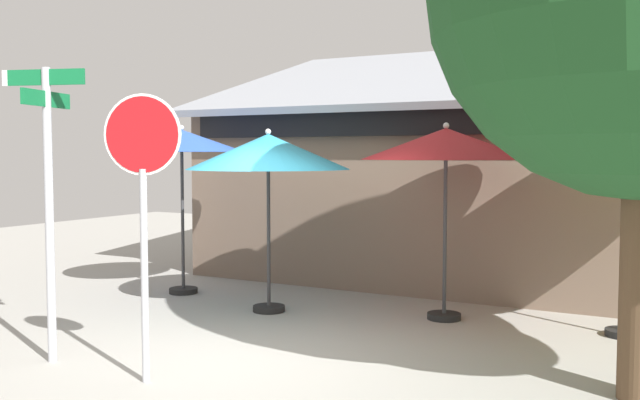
{
  "coord_description": "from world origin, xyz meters",
  "views": [
    {
      "loc": [
        4.37,
        -6.48,
        2.16
      ],
      "look_at": [
        0.11,
        1.2,
        1.6
      ],
      "focal_mm": 40.55,
      "sensor_mm": 36.0,
      "label": 1
    }
  ],
  "objects_px": {
    "street_sign_post": "(48,183)",
    "patio_umbrella_teal_center": "(268,153)",
    "patio_umbrella_mustard_far_right": "(630,130)",
    "patio_umbrella_royal_blue_left": "(182,143)",
    "patio_umbrella_crimson_right": "(446,145)",
    "stop_sign": "(143,183)"
  },
  "relations": [
    {
      "from": "patio_umbrella_crimson_right",
      "to": "patio_umbrella_royal_blue_left",
      "type": "bearing_deg",
      "value": -176.27
    },
    {
      "from": "patio_umbrella_teal_center",
      "to": "patio_umbrella_mustard_far_right",
      "type": "xyz_separation_m",
      "value": [
        4.43,
        0.9,
        0.26
      ]
    },
    {
      "from": "patio_umbrella_teal_center",
      "to": "patio_umbrella_mustard_far_right",
      "type": "height_order",
      "value": "patio_umbrella_mustard_far_right"
    },
    {
      "from": "street_sign_post",
      "to": "patio_umbrella_teal_center",
      "type": "height_order",
      "value": "street_sign_post"
    },
    {
      "from": "street_sign_post",
      "to": "patio_umbrella_crimson_right",
      "type": "bearing_deg",
      "value": 52.5
    },
    {
      "from": "patio_umbrella_royal_blue_left",
      "to": "patio_umbrella_crimson_right",
      "type": "bearing_deg",
      "value": 3.73
    },
    {
      "from": "street_sign_post",
      "to": "patio_umbrella_royal_blue_left",
      "type": "distance_m",
      "value": 3.78
    },
    {
      "from": "street_sign_post",
      "to": "patio_umbrella_royal_blue_left",
      "type": "height_order",
      "value": "street_sign_post"
    },
    {
      "from": "stop_sign",
      "to": "patio_umbrella_mustard_far_right",
      "type": "xyz_separation_m",
      "value": [
        3.77,
        4.04,
        0.54
      ]
    },
    {
      "from": "stop_sign",
      "to": "patio_umbrella_royal_blue_left",
      "type": "bearing_deg",
      "value": 125.16
    },
    {
      "from": "patio_umbrella_teal_center",
      "to": "patio_umbrella_mustard_far_right",
      "type": "distance_m",
      "value": 4.53
    },
    {
      "from": "street_sign_post",
      "to": "patio_umbrella_mustard_far_right",
      "type": "relative_size",
      "value": 1.11
    },
    {
      "from": "patio_umbrella_royal_blue_left",
      "to": "patio_umbrella_teal_center",
      "type": "bearing_deg",
      "value": -13.43
    },
    {
      "from": "patio_umbrella_crimson_right",
      "to": "stop_sign",
      "type": "bearing_deg",
      "value": -112.58
    },
    {
      "from": "street_sign_post",
      "to": "patio_umbrella_royal_blue_left",
      "type": "relative_size",
      "value": 1.17
    },
    {
      "from": "street_sign_post",
      "to": "patio_umbrella_teal_center",
      "type": "bearing_deg",
      "value": 77.82
    },
    {
      "from": "patio_umbrella_crimson_right",
      "to": "patio_umbrella_mustard_far_right",
      "type": "relative_size",
      "value": 0.94
    },
    {
      "from": "stop_sign",
      "to": "patio_umbrella_royal_blue_left",
      "type": "height_order",
      "value": "stop_sign"
    },
    {
      "from": "street_sign_post",
      "to": "patio_umbrella_royal_blue_left",
      "type": "bearing_deg",
      "value": 108.69
    },
    {
      "from": "street_sign_post",
      "to": "patio_umbrella_mustard_far_right",
      "type": "xyz_separation_m",
      "value": [
        5.1,
        4.0,
        0.58
      ]
    },
    {
      "from": "street_sign_post",
      "to": "patio_umbrella_teal_center",
      "type": "relative_size",
      "value": 1.22
    },
    {
      "from": "patio_umbrella_royal_blue_left",
      "to": "patio_umbrella_teal_center",
      "type": "distance_m",
      "value": 1.93
    }
  ]
}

